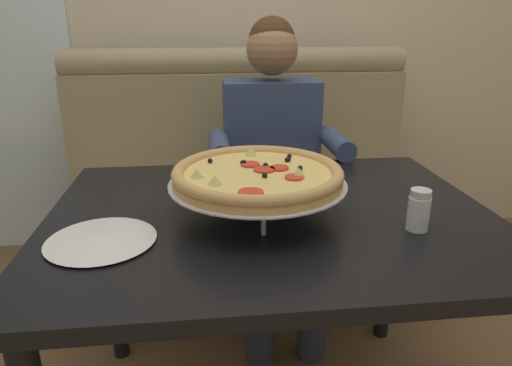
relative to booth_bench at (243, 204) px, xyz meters
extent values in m
cube|color=#998966|center=(0.00, -0.13, -0.17)|extent=(1.71, 0.60, 0.46)
cube|color=#998966|center=(0.00, 0.26, 0.29)|extent=(1.71, 0.18, 0.65)
cylinder|color=#998966|center=(0.00, 0.26, 0.66)|extent=(1.71, 0.14, 0.14)
cube|color=black|center=(0.00, -0.93, 0.34)|extent=(1.21, 0.92, 0.04)
cylinder|color=black|center=(-0.54, -0.54, -0.04)|extent=(0.06, 0.06, 0.72)
cylinder|color=black|center=(0.54, -0.54, -0.04)|extent=(0.06, 0.06, 0.72)
cube|color=#2D3342|center=(0.11, -0.38, 0.14)|extent=(0.34, 0.40, 0.15)
cylinder|color=#2D3342|center=(0.01, -0.63, -0.17)|extent=(0.11, 0.11, 0.46)
cylinder|color=#2D3342|center=(0.21, -0.63, -0.17)|extent=(0.11, 0.11, 0.46)
cube|color=#38476B|center=(0.11, -0.16, 0.34)|extent=(0.40, 0.22, 0.56)
cylinder|color=#38476B|center=(-0.12, -0.38, 0.40)|extent=(0.08, 0.28, 0.08)
cylinder|color=#38476B|center=(0.34, -0.38, 0.40)|extent=(0.08, 0.28, 0.08)
sphere|color=#997051|center=(0.11, -0.18, 0.75)|extent=(0.21, 0.21, 0.21)
sphere|color=#472D19|center=(0.11, -0.17, 0.78)|extent=(0.19, 0.19, 0.19)
cylinder|color=silver|center=(-0.04, -1.07, 0.41)|extent=(0.01, 0.01, 0.09)
cylinder|color=silver|center=(-0.15, -0.89, 0.41)|extent=(0.01, 0.01, 0.09)
cylinder|color=silver|center=(0.07, -0.89, 0.41)|extent=(0.01, 0.01, 0.09)
torus|color=silver|center=(-0.04, -0.95, 0.44)|extent=(0.26, 0.26, 0.01)
cylinder|color=silver|center=(-0.04, -0.95, 0.45)|extent=(0.47, 0.47, 0.00)
cylinder|color=tan|center=(-0.04, -0.95, 0.46)|extent=(0.45, 0.45, 0.02)
torus|color=tan|center=(-0.04, -0.95, 0.48)|extent=(0.45, 0.45, 0.03)
cylinder|color=#EFCC6B|center=(-0.04, -0.95, 0.48)|extent=(0.39, 0.39, 0.01)
cylinder|color=red|center=(0.02, -0.93, 0.49)|extent=(0.05, 0.05, 0.01)
cylinder|color=red|center=(-0.07, -1.10, 0.49)|extent=(0.06, 0.06, 0.01)
cylinder|color=red|center=(0.05, -1.01, 0.49)|extent=(0.05, 0.05, 0.01)
cylinder|color=red|center=(-0.05, -0.89, 0.49)|extent=(0.05, 0.05, 0.01)
cylinder|color=red|center=(-0.02, -0.94, 0.49)|extent=(0.06, 0.06, 0.01)
sphere|color=black|center=(0.07, -0.83, 0.49)|extent=(0.01, 0.01, 0.01)
sphere|color=black|center=(-0.16, -1.03, 0.49)|extent=(0.01, 0.01, 0.01)
sphere|color=black|center=(0.05, -0.87, 0.49)|extent=(0.01, 0.01, 0.01)
sphere|color=black|center=(0.06, -0.86, 0.49)|extent=(0.01, 0.01, 0.01)
sphere|color=black|center=(-0.03, -0.99, 0.49)|extent=(0.01, 0.01, 0.01)
sphere|color=black|center=(-0.16, -0.85, 0.49)|extent=(0.01, 0.01, 0.01)
sphere|color=black|center=(-0.01, -0.91, 0.49)|extent=(0.01, 0.01, 0.01)
sphere|color=black|center=(0.07, -0.95, 0.49)|extent=(0.01, 0.01, 0.01)
sphere|color=black|center=(-0.07, -0.88, 0.49)|extent=(0.01, 0.01, 0.01)
sphere|color=black|center=(-0.07, -0.88, 0.49)|extent=(0.01, 0.01, 0.01)
cone|color=#CCC675|center=(-0.04, -0.79, 0.49)|extent=(0.04, 0.04, 0.02)
cone|color=#CCC675|center=(-0.15, -1.03, 0.49)|extent=(0.04, 0.04, 0.02)
cone|color=#CCC675|center=(0.06, -1.00, 0.49)|extent=(0.04, 0.04, 0.02)
cone|color=#CCC675|center=(-0.20, -0.98, 0.49)|extent=(0.04, 0.04, 0.02)
cylinder|color=white|center=(0.35, -1.08, 0.40)|extent=(0.05, 0.05, 0.09)
cylinder|color=#4C6633|center=(0.35, -1.08, 0.39)|extent=(0.05, 0.05, 0.05)
cylinder|color=silver|center=(0.35, -1.08, 0.46)|extent=(0.05, 0.05, 0.02)
cylinder|color=white|center=(-0.43, -1.06, 0.36)|extent=(0.18, 0.18, 0.01)
cone|color=white|center=(-0.43, -1.06, 0.37)|extent=(0.26, 0.26, 0.01)
camera|label=1|loc=(-0.17, -2.06, 0.86)|focal=31.76mm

